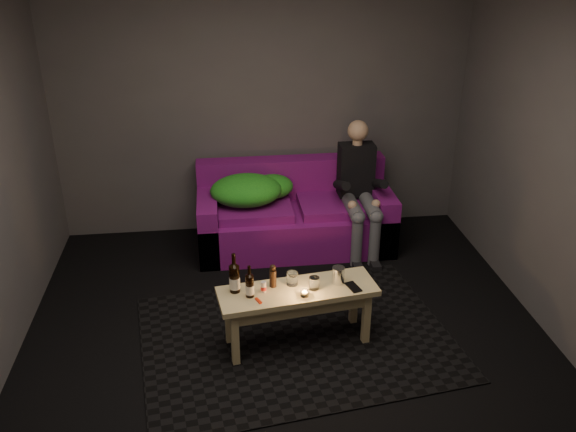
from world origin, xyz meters
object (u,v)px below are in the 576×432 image
object	(u,v)px
sofa	(294,217)
beer_bottle_a	(234,278)
beer_bottle_b	(250,285)
person	(359,186)
coffee_table	(298,299)
steel_cup	(338,275)

from	to	relation	value
sofa	beer_bottle_a	world-z (taller)	sofa
beer_bottle_a	beer_bottle_b	size ratio (longest dim) A/B	1.24
sofa	beer_bottle_b	world-z (taller)	sofa
person	coffee_table	size ratio (longest dim) A/B	1.03
beer_bottle_a	steel_cup	size ratio (longest dim) A/B	2.41
person	beer_bottle_a	world-z (taller)	person
sofa	person	xyz separation A→B (m)	(0.59, -0.15, 0.35)
coffee_table	steel_cup	size ratio (longest dim) A/B	9.39
person	coffee_table	bearing A→B (deg)	-118.42
sofa	beer_bottle_a	distance (m)	1.72
sofa	beer_bottle_b	distance (m)	1.75
sofa	person	bearing A→B (deg)	-14.23
coffee_table	beer_bottle_a	world-z (taller)	beer_bottle_a
person	beer_bottle_b	size ratio (longest dim) A/B	4.99
coffee_table	beer_bottle_a	size ratio (longest dim) A/B	3.90
person	beer_bottle_b	bearing A→B (deg)	-127.06
beer_bottle_a	steel_cup	bearing A→B (deg)	1.97
sofa	person	world-z (taller)	person
sofa	beer_bottle_b	size ratio (longest dim) A/B	7.47
person	beer_bottle_b	xyz separation A→B (m)	(-1.13, -1.49, -0.07)
coffee_table	beer_bottle_b	xyz separation A→B (m)	(-0.35, -0.06, 0.18)
sofa	steel_cup	size ratio (longest dim) A/B	14.51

